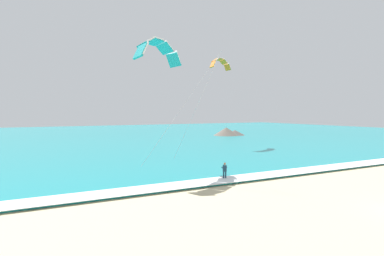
{
  "coord_description": "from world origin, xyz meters",
  "views": [
    {
      "loc": [
        -22.28,
        -10.75,
        6.47
      ],
      "look_at": [
        -7.44,
        16.98,
        4.86
      ],
      "focal_mm": 30.73,
      "sensor_mm": 36.0,
      "label": 1
    }
  ],
  "objects_px": {
    "kite_primary": "(157,49)",
    "kite_distant": "(220,62)",
    "surfboard": "(225,180)",
    "kitesurfer": "(225,171)"
  },
  "relations": [
    {
      "from": "kite_primary",
      "to": "kite_distant",
      "type": "bearing_deg",
      "value": 43.29
    },
    {
      "from": "surfboard",
      "to": "kite_primary",
      "type": "height_order",
      "value": "kite_primary"
    },
    {
      "from": "kite_distant",
      "to": "kite_primary",
      "type": "bearing_deg",
      "value": -136.71
    },
    {
      "from": "surfboard",
      "to": "kite_primary",
      "type": "distance_m",
      "value": 14.86
    },
    {
      "from": "kitesurfer",
      "to": "kite_distant",
      "type": "distance_m",
      "value": 32.53
    },
    {
      "from": "surfboard",
      "to": "kite_primary",
      "type": "xyz_separation_m",
      "value": [
        -4.14,
        6.28,
        12.82
      ]
    },
    {
      "from": "surfboard",
      "to": "kite_distant",
      "type": "bearing_deg",
      "value": 57.96
    },
    {
      "from": "kitesurfer",
      "to": "kite_distant",
      "type": "bearing_deg",
      "value": 57.95
    },
    {
      "from": "surfboard",
      "to": "kite_distant",
      "type": "distance_m",
      "value": 32.95
    },
    {
      "from": "kitesurfer",
      "to": "kite_primary",
      "type": "height_order",
      "value": "kite_primary"
    }
  ]
}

